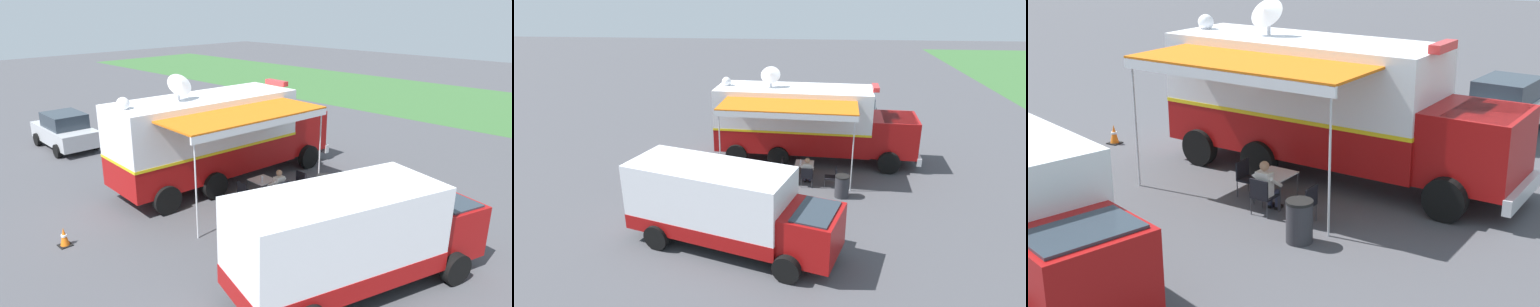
% 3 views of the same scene
% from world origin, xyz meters
% --- Properties ---
extents(ground_plane, '(100.00, 100.00, 0.00)m').
position_xyz_m(ground_plane, '(0.00, 0.00, 0.00)').
color(ground_plane, '#47474C').
extents(lot_stripe, '(0.43, 4.80, 0.01)m').
position_xyz_m(lot_stripe, '(-3.38, 1.43, 0.00)').
color(lot_stripe, silver).
rests_on(lot_stripe, ground).
extents(command_truck, '(5.22, 9.63, 4.53)m').
position_xyz_m(command_truck, '(0.08, 0.74, 1.94)').
color(command_truck, '#9E0F0F').
rests_on(command_truck, ground).
extents(folding_table, '(0.85, 0.85, 0.73)m').
position_xyz_m(folding_table, '(2.45, 0.60, 0.67)').
color(folding_table, silver).
rests_on(folding_table, ground).
extents(water_bottle, '(0.07, 0.07, 0.22)m').
position_xyz_m(water_bottle, '(2.58, 0.43, 0.83)').
color(water_bottle, silver).
rests_on(water_bottle, folding_table).
extents(folding_chair_at_table, '(0.51, 0.51, 0.87)m').
position_xyz_m(folding_chair_at_table, '(3.25, 0.71, 0.51)').
color(folding_chair_at_table, black).
rests_on(folding_chair_at_table, ground).
extents(folding_chair_beside_table, '(0.51, 0.51, 0.87)m').
position_xyz_m(folding_chair_beside_table, '(2.39, -0.25, 0.51)').
color(folding_chair_beside_table, black).
rests_on(folding_chair_beside_table, ground).
extents(folding_chair_spare_by_truck, '(0.50, 0.50, 0.87)m').
position_xyz_m(folding_chair_spare_by_truck, '(3.16, 1.80, 0.51)').
color(folding_chair_spare_by_truck, black).
rests_on(folding_chair_spare_by_truck, ground).
extents(seated_responder, '(0.68, 0.58, 1.25)m').
position_xyz_m(seated_responder, '(3.06, 0.72, 0.65)').
color(seated_responder, silver).
rests_on(seated_responder, ground).
extents(trash_bin, '(0.57, 0.57, 0.91)m').
position_xyz_m(trash_bin, '(4.07, 2.11, 0.46)').
color(trash_bin, '#2D2D33').
rests_on(trash_bin, ground).
extents(traffic_cone, '(0.36, 0.36, 0.58)m').
position_xyz_m(traffic_cone, '(0.77, -6.00, 0.28)').
color(traffic_cone, black).
rests_on(traffic_cone, ground).
extents(car_behind_truck, '(4.26, 2.14, 1.76)m').
position_xyz_m(car_behind_truck, '(-8.69, -1.77, 0.88)').
color(car_behind_truck, '#B2B5BA').
rests_on(car_behind_truck, ground).
extents(car_far_corner, '(4.38, 2.38, 1.76)m').
position_xyz_m(car_far_corner, '(-6.19, 3.90, 0.88)').
color(car_far_corner, silver).
rests_on(car_far_corner, ground).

